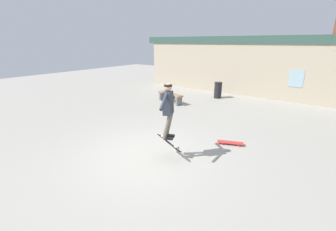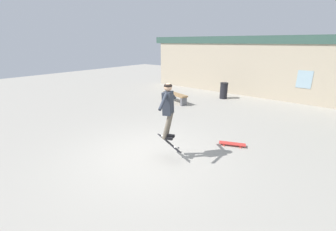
% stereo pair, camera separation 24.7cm
% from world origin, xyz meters
% --- Properties ---
extents(ground_plane, '(40.00, 40.00, 0.00)m').
position_xyz_m(ground_plane, '(0.00, 0.00, 0.00)').
color(ground_plane, '#A39E93').
extents(building_backdrop, '(15.75, 0.52, 4.70)m').
position_xyz_m(building_backdrop, '(0.04, 9.47, 1.83)').
color(building_backdrop, '#B7A88E').
rests_on(building_backdrop, ground_plane).
extents(park_bench, '(1.76, 0.85, 0.51)m').
position_xyz_m(park_bench, '(-3.06, 5.29, 0.37)').
color(park_bench, '#99754C').
rests_on(park_bench, ground_plane).
extents(trash_bin, '(0.47, 0.47, 0.93)m').
position_xyz_m(trash_bin, '(-1.43, 7.80, 0.49)').
color(trash_bin, black).
rests_on(trash_bin, ground_plane).
extents(skater, '(0.53, 1.24, 1.53)m').
position_xyz_m(skater, '(0.52, 0.29, 1.54)').
color(skater, '#282D38').
extents(skateboard_flipping, '(0.82, 0.30, 0.42)m').
position_xyz_m(skateboard_flipping, '(0.54, 0.31, 0.46)').
color(skateboard_flipping, black).
extents(skateboard_resting, '(0.84, 0.51, 0.08)m').
position_xyz_m(skateboard_resting, '(1.61, 2.19, 0.07)').
color(skateboard_resting, red).
rests_on(skateboard_resting, ground_plane).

